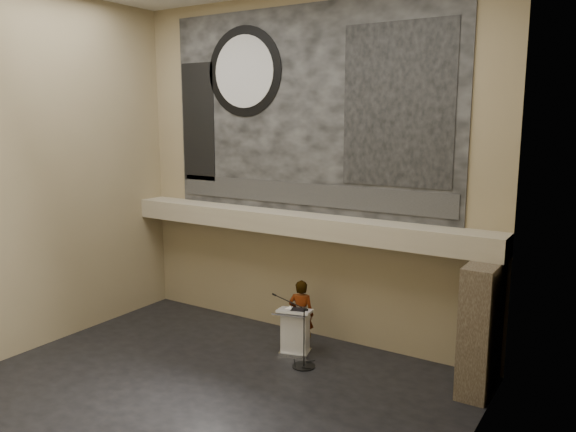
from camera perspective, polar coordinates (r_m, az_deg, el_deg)
The scene contains 19 objects.
floor at distance 12.08m, azimuth -8.55°, elevation -17.46°, with size 10.00×10.00×0.00m, color black.
wall_back at distance 14.03m, azimuth 1.75°, elevation 4.71°, with size 10.00×0.02×8.50m, color #8D7C59.
wall_left at distance 14.58m, azimuth -24.08°, elevation 4.04°, with size 0.02×8.00×8.50m, color #8D7C59.
wall_right at distance 8.40m, azimuth 17.41°, elevation 0.63°, with size 0.02×8.00×8.50m, color #8D7C59.
soffit at distance 13.87m, azimuth 0.88°, elevation -0.77°, with size 10.00×0.80×0.50m, color tan.
sprinkler_left at distance 14.77m, azimuth -4.52°, elevation -1.24°, with size 0.04×0.04×0.06m, color #B2893D.
sprinkler_right at distance 13.02m, azimuth 7.93°, elevation -2.85°, with size 0.04×0.04×0.06m, color #B2893D.
banner at distance 13.94m, azimuth 1.72°, elevation 10.64°, with size 8.00×0.05×5.00m, color black.
banner_text_strip at distance 14.04m, azimuth 1.60°, elevation 2.25°, with size 7.76×0.02×0.55m, color #2C2C2C.
banner_clock_rim at distance 14.95m, azimuth -4.48°, elevation 14.42°, with size 2.30×2.30×0.02m, color black.
banner_clock_face at distance 14.93m, azimuth -4.52°, elevation 14.42°, with size 1.84×1.84×0.02m, color silver.
banner_building_print at distance 12.85m, azimuth 11.05°, elevation 10.96°, with size 2.60×0.02×3.60m, color black.
banner_brick_print at distance 15.92m, azimuth -9.09°, elevation 9.37°, with size 1.10×0.02×3.20m, color black.
stone_pier at distance 12.19m, azimuth 19.01°, elevation -10.70°, with size 0.60×1.40×2.70m, color #3F3327.
lectern at distance 13.52m, azimuth 0.73°, elevation -11.66°, with size 0.89×0.73×1.14m.
binder at distance 13.25m, azimuth 1.07°, elevation -9.52°, with size 0.33×0.27×0.04m, color black.
papers at distance 13.38m, azimuth 0.23°, elevation -9.39°, with size 0.20×0.27×0.01m, color white.
speaker_person at distance 13.74m, azimuth 1.34°, elevation -9.96°, with size 0.62×0.41×1.71m, color silver.
mic_stand at distance 13.05m, azimuth 1.50°, elevation -14.13°, with size 1.43×0.76×1.41m.
Camera 1 is at (7.11, -8.02, 5.56)m, focal length 35.00 mm.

